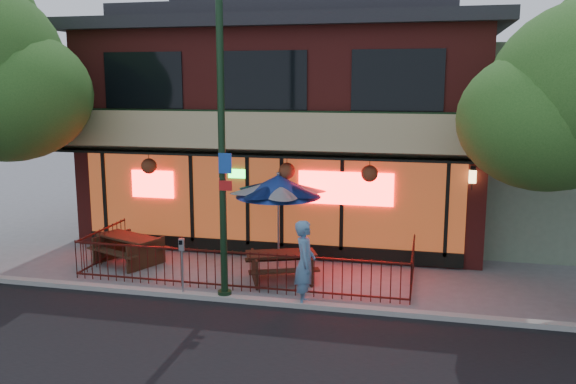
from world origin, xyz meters
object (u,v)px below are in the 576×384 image
at_px(street_light, 222,165).
at_px(parking_meter_near, 182,258).
at_px(patio_umbrella, 278,186).
at_px(pedestrian, 305,263).
at_px(picnic_table_left, 129,245).
at_px(picnic_table_right, 281,262).

relative_size(street_light, parking_meter_near, 4.98).
xyz_separation_m(street_light, patio_umbrella, (0.60, 2.75, -0.92)).
bearing_deg(street_light, parking_meter_near, -175.59).
bearing_deg(pedestrian, patio_umbrella, 15.80).
bearing_deg(street_light, picnic_table_left, 149.35).
bearing_deg(pedestrian, picnic_table_right, 21.58).
distance_m(street_light, patio_umbrella, 2.97).
bearing_deg(picnic_table_left, picnic_table_right, -6.43).
bearing_deg(picnic_table_left, street_light, -30.65).
bearing_deg(street_light, pedestrian, 1.61).
bearing_deg(parking_meter_near, street_light, 4.41).
bearing_deg(picnic_table_left, parking_meter_near, -40.73).
height_order(pedestrian, parking_meter_near, pedestrian).
bearing_deg(patio_umbrella, picnic_table_right, -72.85).
distance_m(picnic_table_right, patio_umbrella, 2.14).
distance_m(patio_umbrella, pedestrian, 3.24).
xyz_separation_m(patio_umbrella, pedestrian, (1.29, -2.70, -1.25)).
bearing_deg(picnic_table_left, patio_umbrella, 9.41).
bearing_deg(parking_meter_near, picnic_table_left, 139.27).
distance_m(picnic_table_left, patio_umbrella, 4.50).
bearing_deg(picnic_table_right, pedestrian, -58.76).
bearing_deg(patio_umbrella, street_light, -102.24).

